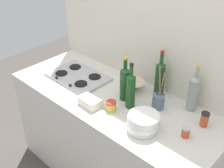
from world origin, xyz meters
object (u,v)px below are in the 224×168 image
plate_stack (143,122)px  butter_dish (90,102)px  utensil_crock (158,100)px  wine_bottle_rightmost (160,78)px  wine_bottle_leftmost (194,93)px  mixing_bowl (133,85)px  condiment_jar_rear (186,132)px  condiment_jar_front (205,119)px  wine_bottle_mid_left (130,90)px  stovetop_hob (78,76)px  wine_bottle_mid_right (125,83)px  condiment_jar_spare (111,106)px

plate_stack → butter_dish: bearing=-172.8°
utensil_crock → wine_bottle_rightmost: bearing=124.0°
plate_stack → utensil_crock: bearing=103.9°
plate_stack → wine_bottle_rightmost: bearing=111.9°
plate_stack → wine_bottle_leftmost: wine_bottle_leftmost is taller
mixing_bowl → condiment_jar_rear: size_ratio=2.47×
plate_stack → condiment_jar_front: bearing=48.3°
wine_bottle_mid_left → utensil_crock: wine_bottle_mid_left is taller
utensil_crock → condiment_jar_front: (0.35, 0.05, -0.02)m
butter_dish → wine_bottle_mid_left: bearing=40.3°
wine_bottle_leftmost → condiment_jar_front: size_ratio=3.43×
stovetop_hob → utensil_crock: utensil_crock is taller
wine_bottle_leftmost → wine_bottle_mid_right: bearing=-152.6°
utensil_crock → stovetop_hob: bearing=-171.3°
wine_bottle_leftmost → condiment_jar_spare: wine_bottle_leftmost is taller
wine_bottle_leftmost → utensil_crock: (-0.19, -0.15, -0.08)m
wine_bottle_leftmost → condiment_jar_spare: 0.60m
wine_bottle_rightmost → stovetop_hob: bearing=-158.1°
utensil_crock → wine_bottle_leftmost: bearing=38.7°
plate_stack → wine_bottle_rightmost: 0.46m
condiment_jar_rear → butter_dish: bearing=-164.8°
stovetop_hob → mixing_bowl: (0.46, 0.19, 0.03)m
stovetop_hob → wine_bottle_mid_right: 0.52m
plate_stack → wine_bottle_leftmost: bearing=73.7°
stovetop_hob → mixing_bowl: 0.50m
condiment_jar_spare → utensil_crock: bearing=47.8°
wine_bottle_leftmost → wine_bottle_mid_left: 0.45m
condiment_jar_rear → stovetop_hob: bearing=179.0°
mixing_bowl → condiment_jar_rear: 0.64m
stovetop_hob → mixing_bowl: size_ratio=2.70×
plate_stack → condiment_jar_rear: 0.28m
butter_dish → condiment_jar_spare: condiment_jar_spare is taller
plate_stack → wine_bottle_mid_right: wine_bottle_mid_right is taller
wine_bottle_leftmost → wine_bottle_rightmost: (-0.29, -0.00, 0.01)m
wine_bottle_mid_left → condiment_jar_front: size_ratio=3.40×
condiment_jar_front → condiment_jar_spare: size_ratio=1.39×
wine_bottle_rightmost → mixing_bowl: wine_bottle_rightmost is taller
condiment_jar_spare → condiment_jar_front: bearing=27.7°
stovetop_hob → plate_stack: (0.83, -0.15, 0.05)m
mixing_bowl → condiment_jar_spare: bearing=-78.5°
condiment_jar_spare → plate_stack: bearing=-2.0°
wine_bottle_rightmost → condiment_jar_spare: 0.44m
plate_stack → wine_bottle_rightmost: size_ratio=0.57×
wine_bottle_mid_right → butter_dish: size_ratio=2.13×
condiment_jar_spare → butter_dish: bearing=-156.3°
condiment_jar_rear → plate_stack: bearing=-151.7°
plate_stack → butter_dish: 0.46m
utensil_crock → wine_bottle_mid_right: bearing=-162.7°
mixing_bowl → plate_stack: bearing=-42.7°
wine_bottle_mid_left → wine_bottle_mid_right: size_ratio=1.01×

